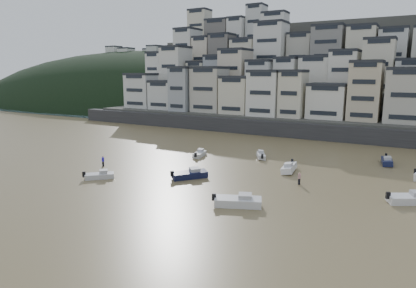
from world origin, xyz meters
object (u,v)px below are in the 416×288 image
Objects in this scene: person_pink at (299,178)px; boat_h at (261,155)px; boat_e at (289,167)px; boat_a at (238,200)px; person_blue at (103,161)px; boat_d at (411,197)px; boat_c at (190,173)px; boat_i at (387,160)px; boat_f at (200,153)px; boat_j at (99,175)px.

boat_h is at bearing 130.19° from person_pink.
boat_a reaches higher than boat_e.
person_blue is at bearing -73.36° from boat_e.
person_pink is at bearing -166.87° from boat_h.
boat_a is at bearing 168.64° from boat_h.
boat_e is 0.98× the size of boat_d.
boat_c is 33.33m from boat_i.
boat_j is at bearing 153.17° from boat_f.
boat_f is at bearing 108.24° from boat_a.
boat_e is 1.24× the size of boat_j.
boat_a reaches higher than boat_f.
person_blue is (-20.00, -18.22, 0.27)m from boat_h.
person_pink reaches higher than boat_e.
boat_j is (-15.21, -23.70, -0.00)m from boat_h.
boat_a is (10.83, -6.88, 0.03)m from boat_c.
person_blue is at bearing 156.85° from boat_d.
boat_f is at bearing 63.83° from boat_c.
boat_e is 17.80m from boat_i.
boat_j is (-5.12, -19.32, -0.02)m from boat_f.
boat_f is 2.60× the size of person_blue.
boat_e reaches higher than boat_h.
person_pink is at bearing 22.26° from boat_e.
boat_i reaches higher than boat_j.
boat_d is 3.20× the size of person_blue.
person_pink reaches higher than boat_j.
person_pink reaches higher than boat_a.
person_pink is (30.40, 5.91, 0.00)m from person_blue.
boat_j is at bearing 156.68° from boat_a.
boat_d is (23.71, -13.36, 0.16)m from boat_h.
boat_i is (13.05, 30.13, -0.07)m from boat_a.
boat_e is at bearing -6.80° from boat_j.
boat_h is at bearing 83.39° from boat_a.
boat_i is 3.03× the size of person_blue.
person_pink reaches higher than boat_c.
person_blue reaches higher than boat_f.
boat_h is 17.68m from boat_c.
boat_h is 0.81× the size of boat_e.
boat_d reaches higher than boat_h.
boat_d reaches higher than boat_c.
boat_d is at bearing -43.46° from boat_c.
boat_c is 1.22× the size of boat_f.
person_blue is at bearing 132.41° from boat_f.
boat_f reaches higher than boat_j.
boat_i is (23.88, 23.25, -0.04)m from boat_c.
person_blue is (-39.82, -24.26, 0.15)m from boat_i.
boat_h is 9.62m from boat_e.
boat_e is 17.35m from boat_f.
person_blue is (-43.72, -4.86, 0.11)m from boat_d.
boat_h is 20.72m from boat_i.
boat_c is 15.26m from person_pink.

